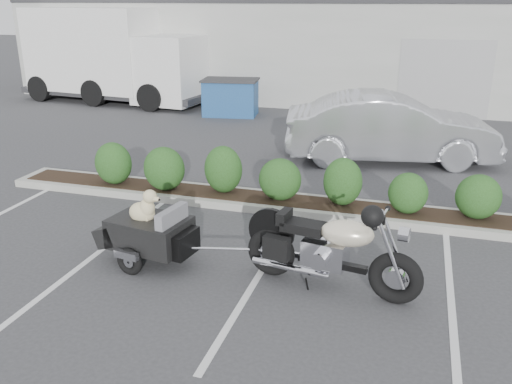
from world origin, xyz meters
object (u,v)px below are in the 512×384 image
(pet_trailer, at_px, (149,231))
(dumpster, at_px, (231,97))
(sedan, at_px, (390,128))
(delivery_truck, at_px, (115,58))
(motorcycle, at_px, (330,251))

(pet_trailer, relative_size, dumpster, 1.00)
(sedan, relative_size, delivery_truck, 0.64)
(motorcycle, height_order, sedan, sedan)
(sedan, xyz_separation_m, delivery_truck, (-10.83, 5.53, 0.85))
(motorcycle, bearing_deg, delivery_truck, 139.64)
(motorcycle, relative_size, delivery_truck, 0.32)
(pet_trailer, xyz_separation_m, dumpster, (-2.49, 10.98, 0.12))
(pet_trailer, bearing_deg, dumpster, 112.03)
(motorcycle, xyz_separation_m, dumpster, (-5.28, 11.01, 0.05))
(motorcycle, relative_size, pet_trailer, 1.24)
(pet_trailer, bearing_deg, sedan, 74.01)
(delivery_truck, bearing_deg, dumpster, -6.90)
(sedan, bearing_deg, motorcycle, 165.66)
(motorcycle, distance_m, delivery_truck, 16.16)
(motorcycle, bearing_deg, dumpster, 124.85)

